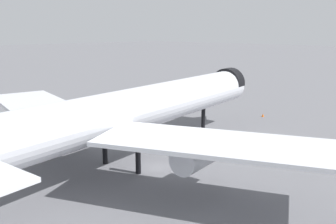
{
  "coord_description": "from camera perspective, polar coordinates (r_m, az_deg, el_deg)",
  "views": [
    {
      "loc": [
        -35.91,
        -34.82,
        19.75
      ],
      "look_at": [
        7.84,
        4.59,
        6.36
      ],
      "focal_mm": 38.58,
      "sensor_mm": 36.0,
      "label": 1
    }
  ],
  "objects": [
    {
      "name": "ground",
      "position": [
        53.78,
        -1.98,
        -8.74
      ],
      "size": [
        900.0,
        900.0,
        0.0
      ],
      "primitive_type": "plane",
      "color": "slate"
    },
    {
      "name": "traffic_cone_near_nose",
      "position": [
        87.08,
        14.76,
        -0.49
      ],
      "size": [
        0.58,
        0.58,
        0.72
      ],
      "primitive_type": "cone",
      "color": "#F2600C",
      "rests_on": "ground"
    },
    {
      "name": "airliner_near_gate",
      "position": [
        53.35,
        -5.71,
        0.15
      ],
      "size": [
        69.77,
        63.47,
        18.44
      ],
      "rotation": [
        0.0,
        0.0,
        0.09
      ],
      "color": "silver",
      "rests_on": "ground"
    }
  ]
}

